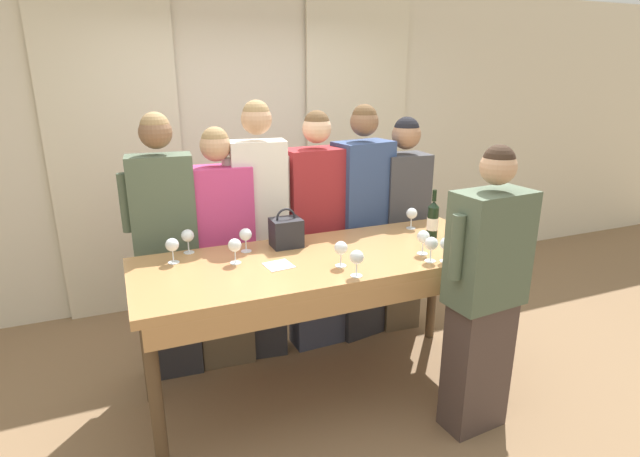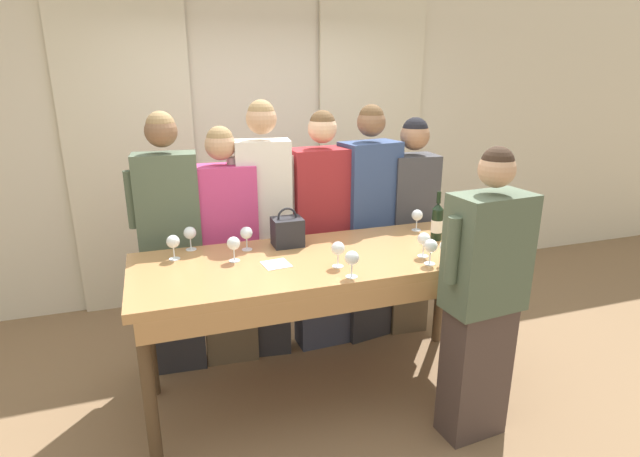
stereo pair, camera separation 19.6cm
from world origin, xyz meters
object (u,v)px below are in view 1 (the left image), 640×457
wine_glass_by_bottle (235,246)px  guest_striped_shirt (317,232)px  wine_bottle (433,220)px  wine_glass_back_right (447,244)px  wine_glass_back_mid (431,244)px  guest_navy_coat (362,223)px  guest_pink_top (222,249)px  wine_glass_center_left (357,258)px  host_pouring (484,295)px  tasting_bar (327,272)px  wine_glass_near_host (172,245)px  wine_glass_front_right (245,235)px  wine_glass_back_left (423,237)px  wine_glass_center_right (412,214)px  guest_beige_cap (402,222)px  guest_cream_sweater (261,229)px  wine_glass_center_mid (481,237)px  guest_olive_jacket (167,246)px  wine_glass_front_left (341,249)px  wine_glass_front_mid (188,236)px  handbag (286,232)px

wine_glass_by_bottle → guest_striped_shirt: (0.74, 0.54, -0.17)m
wine_bottle → wine_glass_back_right: bearing=-114.6°
wine_glass_back_mid → guest_navy_coat: 0.97m
wine_glass_back_right → guest_pink_top: guest_pink_top is taller
wine_glass_back_mid → wine_glass_by_bottle: (-1.07, 0.41, 0.00)m
wine_glass_center_left → host_pouring: bearing=-21.9°
tasting_bar → wine_glass_near_host: wine_glass_near_host is taller
wine_glass_front_right → wine_glass_near_host: bearing=-176.9°
wine_glass_near_host → guest_navy_coat: size_ratio=0.08×
wine_glass_back_left → wine_glass_back_mid: (-0.03, -0.12, -0.00)m
host_pouring → wine_glass_center_right: bearing=84.7°
wine_glass_center_right → guest_beige_cap: guest_beige_cap is taller
wine_glass_center_left → guest_cream_sweater: bearing=104.8°
wine_glass_center_mid → guest_olive_jacket: size_ratio=0.08×
wine_glass_front_left → wine_glass_near_host: same height
guest_pink_top → guest_cream_sweater: bearing=0.0°
guest_olive_jacket → guest_striped_shirt: bearing=0.0°
wine_bottle → wine_glass_back_left: (-0.24, -0.26, -0.02)m
wine_glass_front_mid → wine_glass_center_mid: same height
wine_glass_front_mid → guest_navy_coat: bearing=10.9°
wine_glass_back_right → guest_striped_shirt: 1.09m
wine_glass_center_left → wine_glass_back_mid: same height
guest_pink_top → wine_glass_front_left: bearing=-57.5°
wine_glass_front_mid → wine_glass_back_left: same height
wine_glass_front_mid → wine_bottle: bearing=-11.5°
wine_glass_back_mid → wine_glass_by_bottle: 1.15m
wine_glass_front_right → wine_glass_back_mid: same height
wine_glass_back_mid → guest_olive_jacket: bearing=145.8°
wine_bottle → wine_glass_near_host: 1.69m
guest_cream_sweater → guest_beige_cap: 1.16m
guest_navy_coat → wine_glass_near_host: bearing=-164.7°
wine_glass_back_right → wine_glass_center_left: bearing=179.4°
wine_bottle → wine_glass_near_host: bearing=173.8°
wine_bottle → guest_cream_sweater: bearing=150.9°
wine_glass_back_right → handbag: bearing=141.5°
guest_navy_coat → guest_striped_shirt: bearing=180.0°
guest_beige_cap → wine_glass_center_right: bearing=-112.5°
wine_bottle → wine_glass_center_mid: 0.39m
handbag → host_pouring: bearing=-45.7°
guest_pink_top → wine_glass_front_right: bearing=-77.7°
wine_glass_front_right → wine_glass_near_host: 0.44m
tasting_bar → wine_glass_back_right: (0.62, -0.34, 0.21)m
tasting_bar → guest_beige_cap: 1.14m
wine_glass_back_mid → wine_glass_by_bottle: size_ratio=1.00×
wine_glass_front_left → guest_cream_sweater: (-0.24, 0.82, -0.09)m
handbag → wine_glass_front_left: bearing=-68.4°
wine_glass_front_right → wine_glass_by_bottle: (-0.11, -0.17, 0.00)m
wine_glass_by_bottle → wine_glass_front_mid: bearing=128.5°
guest_pink_top → guest_beige_cap: bearing=0.0°
wine_glass_front_left → guest_cream_sweater: guest_cream_sweater is taller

